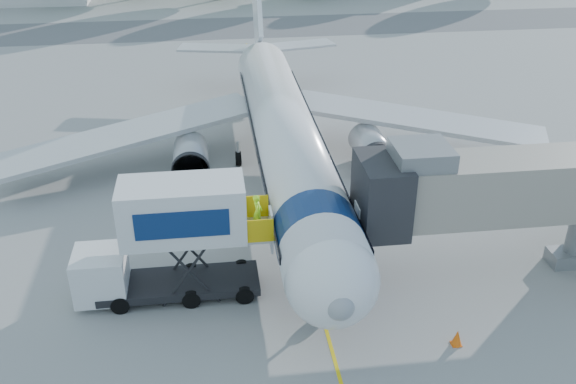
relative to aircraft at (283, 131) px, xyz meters
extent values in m
plane|color=gray|center=(0.00, -4.12, -2.95)|extent=(160.00, 160.00, 0.00)
cube|color=yellow|center=(0.00, -4.12, -2.94)|extent=(0.15, 70.00, 0.01)
cube|color=#59595B|center=(0.00, 37.88, -2.94)|extent=(120.00, 10.00, 0.01)
cylinder|color=white|center=(0.00, -1.12, 0.05)|extent=(3.70, 28.00, 3.70)
sphere|color=white|center=(0.00, -15.12, 0.05)|extent=(3.70, 3.70, 3.70)
sphere|color=gray|center=(0.00, -16.67, 0.05)|extent=(1.10, 1.10, 1.10)
cone|color=white|center=(0.00, 15.88, 0.05)|extent=(3.70, 6.00, 3.70)
cube|color=#AEB0B3|center=(9.00, 2.38, -0.65)|extent=(16.17, 9.32, 1.42)
cube|color=#AEB0B3|center=(-9.00, 2.38, -0.65)|extent=(16.17, 9.32, 1.42)
cylinder|color=#999BA0|center=(5.50, 0.38, -1.65)|extent=(2.10, 3.60, 2.10)
cylinder|color=#999BA0|center=(-5.50, 0.38, -1.65)|extent=(2.10, 3.60, 2.10)
cube|color=black|center=(0.00, -15.42, 0.50)|extent=(2.60, 1.39, 0.81)
cylinder|color=navy|center=(0.00, -12.12, 0.05)|extent=(3.73, 2.00, 3.73)
cylinder|color=silver|center=(0.00, -13.62, -2.20)|extent=(0.16, 0.16, 1.50)
cylinder|color=black|center=(0.00, -13.62, -2.63)|extent=(0.25, 0.64, 0.64)
cylinder|color=black|center=(2.60, 1.88, -2.50)|extent=(0.35, 0.90, 0.90)
cylinder|color=black|center=(-2.60, 1.88, -2.50)|extent=(0.35, 0.90, 0.90)
cube|color=gray|center=(9.00, -11.12, 1.45)|extent=(13.60, 2.60, 2.80)
cube|color=black|center=(2.90, -11.12, 1.45)|extent=(2.00, 3.20, 3.20)
cube|color=slate|center=(4.50, -11.12, 3.25)|extent=(2.40, 2.40, 0.80)
cylinder|color=slate|center=(12.50, -11.12, -1.45)|extent=(0.90, 0.90, 3.00)
cube|color=slate|center=(12.50, -11.12, -2.60)|extent=(2.20, 1.20, 0.70)
cylinder|color=black|center=(11.60, -11.12, -2.60)|extent=(0.30, 0.70, 0.70)
cube|color=black|center=(-6.00, -11.12, -2.40)|extent=(7.00, 2.30, 0.35)
cube|color=silver|center=(-9.30, -11.12, -1.60)|extent=(2.20, 2.20, 2.10)
cube|color=black|center=(-9.30, -11.12, -1.15)|extent=(1.90, 2.10, 0.70)
cube|color=silver|center=(-5.60, -11.12, 1.30)|extent=(5.20, 2.40, 2.50)
cube|color=navy|center=(-5.60, -12.34, 1.30)|extent=(3.80, 0.04, 1.20)
cube|color=silver|center=(-2.45, -11.12, 0.10)|extent=(1.10, 2.20, 0.10)
cube|color=gold|center=(-2.45, -12.17, 0.65)|extent=(1.10, 0.06, 1.10)
cube|color=gold|center=(-2.45, -10.07, 0.65)|extent=(1.10, 0.06, 1.10)
cylinder|color=black|center=(-3.20, -12.17, -2.55)|extent=(0.80, 0.25, 0.80)
cylinder|color=black|center=(-3.20, -10.07, -2.55)|extent=(0.80, 0.25, 0.80)
cylinder|color=black|center=(-8.50, -12.17, -2.55)|extent=(0.80, 0.25, 0.80)
cylinder|color=black|center=(-8.50, -10.07, -2.55)|extent=(0.80, 0.25, 0.80)
imported|color=#ADFF1A|center=(-2.46, -11.12, 0.97)|extent=(0.49, 0.66, 1.63)
cone|color=#F55D0C|center=(5.00, -15.95, -2.60)|extent=(0.44, 0.44, 0.69)
cube|color=#F55D0C|center=(5.00, -15.95, -2.93)|extent=(0.40, 0.40, 0.04)
camera|label=1|loc=(-4.25, -34.72, 14.47)|focal=40.00mm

